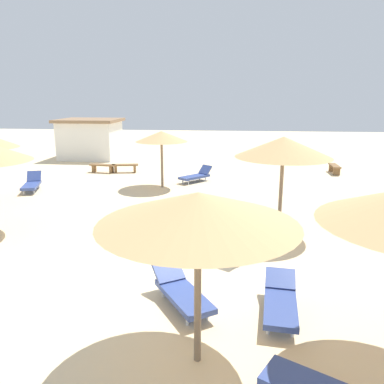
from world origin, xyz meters
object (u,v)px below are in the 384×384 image
object	(u,v)px
parasol_0	(198,209)
parasol_4	(283,147)
bench_1	(125,167)
bench_2	(103,167)
bench_0	(334,168)
parasol_2	(161,137)
lounger_5	(32,184)
lounger_6	(181,291)
lounger_2	(196,176)
beach_cabana	(90,138)
lounger_1	(280,300)
lounger_4	(244,244)

from	to	relation	value
parasol_0	parasol_4	bearing A→B (deg)	72.17
bench_1	bench_2	distance (m)	1.30
bench_0	parasol_4	bearing A→B (deg)	-112.65
parasol_0	parasol_4	distance (m)	6.79
parasol_0	parasol_2	distance (m)	12.73
parasol_4	bench_0	size ratio (longest dim) A/B	2.08
parasol_2	parasol_4	size ratio (longest dim) A/B	0.87
lounger_5	lounger_6	bearing A→B (deg)	-48.38
lounger_5	bench_2	distance (m)	4.93
lounger_2	lounger_6	size ratio (longest dim) A/B	0.94
lounger_6	bench_2	xyz separation A→B (m)	(-6.43, 13.93, 0.03)
parasol_2	parasol_4	world-z (taller)	parasol_4
lounger_5	bench_1	bearing A→B (deg)	55.97
lounger_6	bench_0	xyz separation A→B (m)	(6.89, 15.07, 0.03)
parasol_0	bench_1	distance (m)	16.95
lounger_5	beach_cabana	size ratio (longest dim) A/B	0.47
parasol_4	bench_2	size ratio (longest dim) A/B	2.03
lounger_2	beach_cabana	size ratio (longest dim) A/B	0.44
lounger_5	parasol_2	bearing A→B (deg)	12.38
lounger_1	bench_2	xyz separation A→B (m)	(-8.49, 14.08, 0.04)
bench_2	lounger_1	bearing A→B (deg)	-58.91
lounger_4	beach_cabana	distance (m)	19.29
parasol_4	lounger_5	bearing A→B (deg)	157.00
bench_0	bench_2	bearing A→B (deg)	-175.10
parasol_0	lounger_4	bearing A→B (deg)	78.80
parasol_4	lounger_5	distance (m)	12.11
lounger_5	bench_0	world-z (taller)	lounger_5
lounger_1	beach_cabana	distance (m)	22.16
parasol_0	parasol_2	xyz separation A→B (m)	(-2.84, 12.41, -0.20)
lounger_2	bench_1	size ratio (longest dim) A/B	1.18
lounger_5	beach_cabana	bearing A→B (deg)	93.88
parasol_4	lounger_2	world-z (taller)	parasol_4
lounger_1	lounger_4	bearing A→B (deg)	102.43
parasol_2	bench_2	xyz separation A→B (m)	(-4.10, 3.24, -2.11)
parasol_4	parasol_2	bearing A→B (deg)	129.60
parasol_2	lounger_1	world-z (taller)	parasol_2
parasol_0	bench_0	size ratio (longest dim) A/B	2.10
lounger_6	bench_1	world-z (taller)	lounger_6
parasol_2	lounger_4	world-z (taller)	parasol_2
parasol_0	lounger_1	xyz separation A→B (m)	(1.55, 1.57, -2.36)
lounger_4	bench_1	xyz separation A→B (m)	(-6.54, 11.28, 0.02)
bench_0	beach_cabana	distance (m)	16.40
parasol_0	bench_2	size ratio (longest dim) A/B	2.05
parasol_2	lounger_6	world-z (taller)	parasol_2
lounger_6	bench_0	bearing A→B (deg)	65.43
parasol_2	bench_0	world-z (taller)	parasol_2
parasol_2	lounger_2	size ratio (longest dim) A/B	1.49
parasol_2	lounger_6	size ratio (longest dim) A/B	1.40
beach_cabana	lounger_1	bearing A→B (deg)	-60.08
bench_2	bench_1	bearing A→B (deg)	7.38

